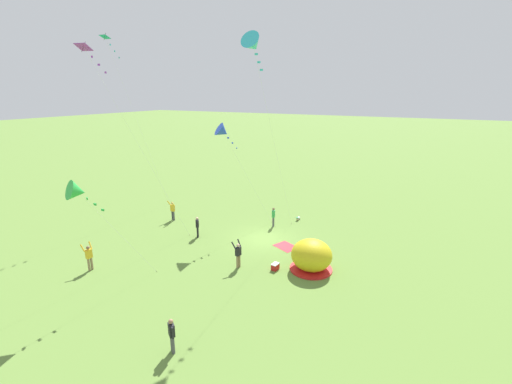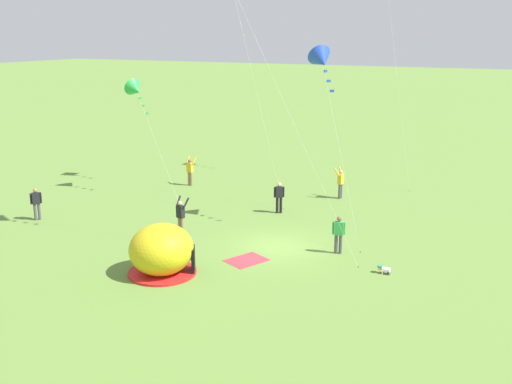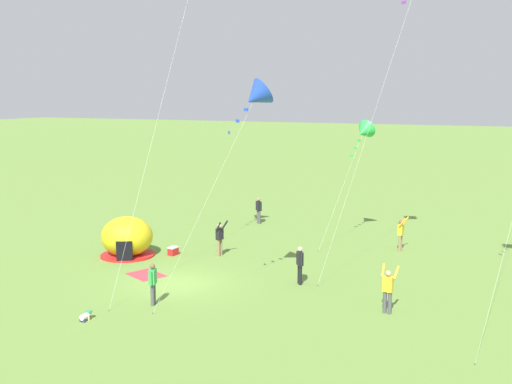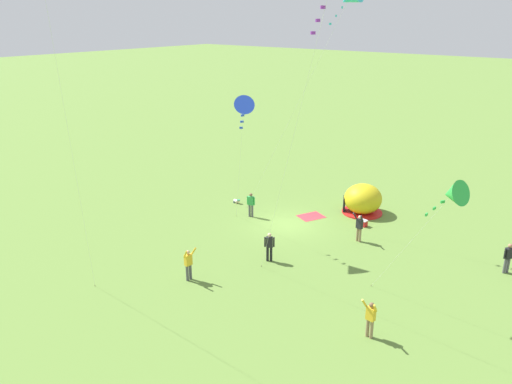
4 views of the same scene
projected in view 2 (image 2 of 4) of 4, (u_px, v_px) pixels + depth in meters
The scene contains 13 objects.
ground_plane at pixel (278, 247), 27.57m from camera, with size 300.00×300.00×0.00m, color olive.
popup_tent at pixel (162, 251), 24.32m from camera, with size 2.81×2.81×2.10m.
picnic_blanket at pixel (247, 260), 25.97m from camera, with size 1.70×1.30×0.01m, color #CC333D.
cooler_box at pixel (169, 248), 26.82m from camera, with size 0.44×0.58×0.44m.
toddler_crawling at pixel (384, 269), 24.53m from camera, with size 0.27×0.55×0.32m.
person_with_toddler at pixel (279, 196), 32.54m from camera, with size 0.41×0.50×1.72m.
person_far_back at pixel (339, 233), 26.56m from camera, with size 0.34×0.57×1.72m.
person_arms_raised at pixel (190, 170), 38.43m from camera, with size 0.51×0.68×1.89m.
person_flying_kite at pixel (181, 215), 29.01m from camera, with size 0.55×0.68×1.89m.
person_center_field at pixel (340, 182), 35.41m from camera, with size 0.67×0.52×1.89m.
person_near_tent at pixel (36, 202), 31.33m from camera, with size 0.49×0.42×1.72m.
kite_green at pixel (136, 89), 35.56m from camera, with size 2.07×4.49×6.94m.
kite_blue at pixel (322, 60), 28.67m from camera, with size 3.83×4.08×9.01m.
Camera 2 is at (-23.70, -10.68, 9.59)m, focal length 42.00 mm.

